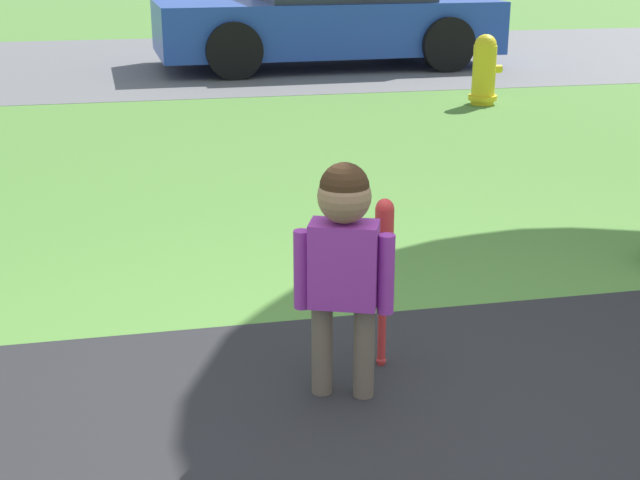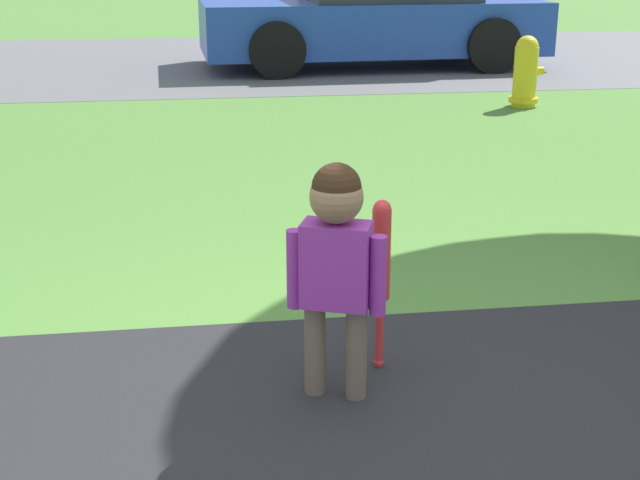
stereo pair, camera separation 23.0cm
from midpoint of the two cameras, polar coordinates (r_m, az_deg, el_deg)
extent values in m
plane|color=#518438|center=(3.11, 2.86, -12.33)|extent=(60.00, 60.00, 0.00)
cube|color=slate|center=(12.47, -8.90, 11.23)|extent=(40.00, 6.00, 0.01)
cylinder|color=#6B5B4C|center=(3.27, -1.89, -7.01)|extent=(0.08, 0.08, 0.36)
cylinder|color=#6B5B4C|center=(3.25, 0.80, -7.19)|extent=(0.08, 0.08, 0.36)
cube|color=purple|center=(3.13, -0.57, -1.60)|extent=(0.27, 0.21, 0.31)
cylinder|color=purple|center=(3.17, -3.25, -1.93)|extent=(0.06, 0.06, 0.29)
cylinder|color=purple|center=(3.12, 2.15, -2.23)|extent=(0.06, 0.06, 0.29)
sphere|color=#997051|center=(3.05, -0.59, 2.78)|extent=(0.19, 0.19, 0.19)
sphere|color=#382314|center=(3.04, -0.59, 3.37)|extent=(0.17, 0.17, 0.17)
sphere|color=red|center=(3.55, 2.07, -7.74)|extent=(0.04, 0.04, 0.04)
cylinder|color=red|center=(3.49, 2.09, -5.88)|extent=(0.03, 0.03, 0.29)
cylinder|color=red|center=(3.37, 2.16, -0.85)|extent=(0.07, 0.07, 0.36)
sphere|color=red|center=(3.31, 2.19, 2.07)|extent=(0.07, 0.07, 0.07)
cylinder|color=yellow|center=(9.18, 9.73, 10.35)|extent=(0.23, 0.23, 0.59)
sphere|color=yellow|center=(9.14, 9.83, 12.17)|extent=(0.22, 0.22, 0.22)
cylinder|color=yellow|center=(9.21, 9.65, 8.98)|extent=(0.29, 0.29, 0.05)
cylinder|color=yellow|center=(9.21, 10.51, 10.71)|extent=(0.10, 0.08, 0.08)
cube|color=#2347AD|center=(11.87, -0.25, 13.55)|extent=(4.38, 1.99, 0.65)
cylinder|color=black|center=(10.73, -6.15, 11.94)|extent=(0.68, 0.20, 0.67)
cylinder|color=black|center=(12.56, -7.40, 12.89)|extent=(0.68, 0.20, 0.67)
cylinder|color=black|center=(11.41, 7.60, 12.30)|extent=(0.68, 0.20, 0.67)
cylinder|color=black|center=(13.15, 4.58, 13.25)|extent=(0.68, 0.20, 0.67)
camera|label=1|loc=(0.11, -91.87, -0.64)|focal=50.00mm
camera|label=2|loc=(0.11, 88.13, 0.64)|focal=50.00mm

